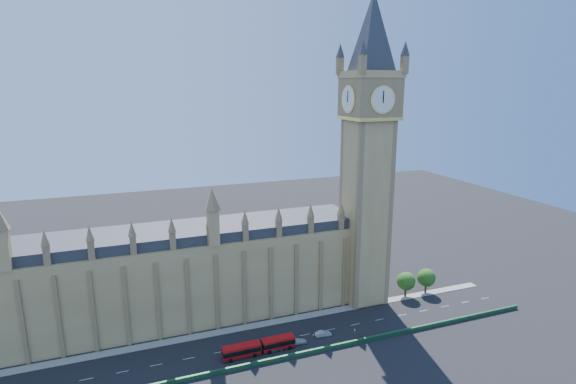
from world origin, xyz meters
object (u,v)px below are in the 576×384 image
object	(u,v)px
car_silver	(323,334)
car_grey	(275,348)
red_bus	(259,347)
car_white	(298,341)

from	to	relation	value
car_silver	car_grey	bearing A→B (deg)	103.40
car_grey	car_silver	distance (m)	14.91
red_bus	car_white	world-z (taller)	red_bus
car_white	red_bus	bearing A→B (deg)	99.62
red_bus	car_white	distance (m)	11.21
red_bus	car_white	bearing A→B (deg)	2.58
car_silver	car_white	world-z (taller)	car_silver
red_bus	car_silver	xyz separation A→B (m)	(19.09, 1.65, -0.98)
car_silver	car_white	xyz separation A→B (m)	(-7.95, -1.01, -0.06)
red_bus	car_grey	xyz separation A→B (m)	(4.35, -0.57, -0.99)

